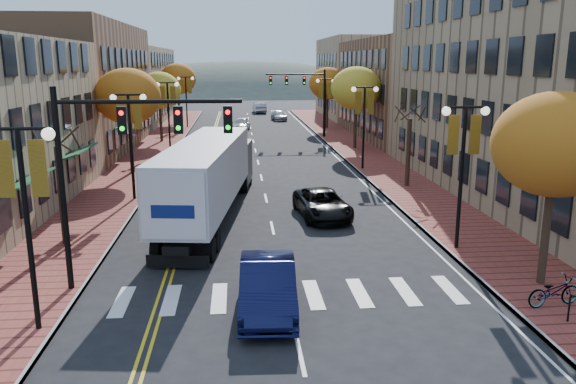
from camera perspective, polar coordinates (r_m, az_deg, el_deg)
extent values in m
plane|color=black|center=(17.60, 0.51, -13.08)|extent=(200.00, 200.00, 0.00)
cube|color=brown|center=(49.38, -13.79, 3.77)|extent=(4.00, 85.00, 0.15)
cube|color=brown|center=(49.95, 7.13, 4.15)|extent=(4.00, 85.00, 0.15)
cube|color=brown|center=(54.01, -22.10, 9.76)|extent=(12.00, 24.00, 11.00)
cube|color=#9E8966|center=(78.30, -16.81, 10.36)|extent=(12.00, 26.00, 9.50)
cube|color=brown|center=(61.17, 14.22, 10.13)|extent=(15.00, 24.00, 10.00)
cube|color=#9E8966|center=(82.23, 9.14, 11.37)|extent=(15.00, 20.00, 11.00)
cylinder|color=#382619|center=(25.45, -22.00, -0.38)|extent=(0.28, 0.28, 4.20)
cylinder|color=#382619|center=(40.73, -15.70, 5.34)|extent=(0.28, 0.28, 4.90)
ellipsoid|color=#C65C17|center=(40.46, -15.96, 9.35)|extent=(4.48, 4.48, 3.81)
cylinder|color=#382619|center=(56.46, -12.81, 7.36)|extent=(0.28, 0.28, 4.55)
ellipsoid|color=yellow|center=(56.27, -12.95, 10.04)|extent=(4.16, 4.16, 3.54)
cylinder|color=#382619|center=(74.26, -11.04, 8.94)|extent=(0.28, 0.28, 5.04)
ellipsoid|color=#C65C17|center=(74.11, -11.14, 11.21)|extent=(4.61, 4.61, 3.92)
cylinder|color=#382619|center=(21.31, 24.82, -2.65)|extent=(0.28, 0.28, 4.55)
ellipsoid|color=#C65C17|center=(20.80, 25.52, 4.39)|extent=(4.16, 4.16, 3.54)
cylinder|color=#382619|center=(35.76, 12.12, 3.94)|extent=(0.28, 0.28, 4.20)
cylinder|color=#382619|center=(51.09, 6.85, 7.22)|extent=(0.28, 0.28, 4.90)
ellipsoid|color=yellow|center=(50.88, 6.94, 10.42)|extent=(4.48, 4.48, 3.81)
cylinder|color=#382619|center=(66.76, 4.00, 8.58)|extent=(0.28, 0.28, 4.76)
ellipsoid|color=#C65C17|center=(66.60, 4.04, 10.96)|extent=(4.35, 4.35, 3.70)
cylinder|color=black|center=(17.45, -24.85, -3.99)|extent=(0.16, 0.16, 6.00)
cylinder|color=black|center=(16.88, -25.82, 5.80)|extent=(1.60, 0.10, 0.10)
sphere|color=#FFF2CC|center=(16.64, -23.18, 5.44)|extent=(0.36, 0.36, 0.36)
cube|color=gold|center=(17.20, -26.86, 2.09)|extent=(0.45, 0.03, 1.60)
cube|color=gold|center=(16.88, -24.02, 2.19)|extent=(0.45, 0.03, 1.60)
cylinder|color=black|center=(32.61, -15.63, 4.22)|extent=(0.16, 0.16, 6.00)
cylinder|color=black|center=(32.31, -15.96, 9.48)|extent=(1.60, 0.10, 0.10)
sphere|color=#FFF2CC|center=(32.47, -17.34, 9.14)|extent=(0.36, 0.36, 0.36)
sphere|color=#FFF2CC|center=(32.18, -14.52, 9.29)|extent=(0.36, 0.36, 0.36)
cube|color=gold|center=(32.47, -16.62, 7.51)|extent=(0.45, 0.03, 1.60)
cube|color=gold|center=(32.31, -15.04, 7.58)|extent=(0.45, 0.03, 1.60)
cylinder|color=black|center=(50.29, -12.02, 7.39)|extent=(0.16, 0.16, 6.00)
cylinder|color=black|center=(50.09, -12.18, 10.80)|extent=(1.60, 0.10, 0.10)
sphere|color=#FFF2CC|center=(50.20, -13.10, 10.59)|extent=(0.36, 0.36, 0.36)
sphere|color=#FFF2CC|center=(50.01, -11.25, 10.67)|extent=(0.36, 0.36, 0.36)
cube|color=gold|center=(50.20, -12.64, 9.53)|extent=(0.45, 0.03, 1.60)
cube|color=gold|center=(50.09, -11.60, 9.57)|extent=(0.45, 0.03, 1.60)
cylinder|color=black|center=(68.14, -10.27, 8.89)|extent=(0.16, 0.16, 6.00)
cylinder|color=black|center=(67.99, -10.38, 11.42)|extent=(1.60, 0.10, 0.10)
sphere|color=#FFF2CC|center=(68.07, -11.06, 11.26)|extent=(0.36, 0.36, 0.36)
sphere|color=#FFF2CC|center=(67.93, -9.69, 11.31)|extent=(0.36, 0.36, 0.36)
cube|color=gold|center=(68.07, -10.72, 10.48)|extent=(0.45, 0.03, 1.60)
cube|color=gold|center=(67.99, -9.96, 10.50)|extent=(0.45, 0.03, 1.60)
cylinder|color=black|center=(24.01, 17.16, 1.07)|extent=(0.16, 0.16, 6.00)
cylinder|color=black|center=(23.60, 17.65, 8.21)|extent=(1.60, 0.10, 0.10)
sphere|color=#FFF2CC|center=(23.31, 15.79, 7.91)|extent=(0.36, 0.36, 0.36)
sphere|color=#FFF2CC|center=(23.93, 19.41, 7.78)|extent=(0.36, 0.36, 0.36)
cube|color=gold|center=(23.54, 16.45, 5.58)|extent=(0.45, 0.03, 1.60)
cube|color=gold|center=(23.88, 18.47, 5.55)|extent=(0.45, 0.03, 1.60)
cylinder|color=black|center=(41.01, 7.69, 6.32)|extent=(0.16, 0.16, 6.00)
cylinder|color=black|center=(40.77, 7.82, 10.51)|extent=(1.60, 0.10, 0.10)
sphere|color=#FFF2CC|center=(40.61, 6.70, 10.32)|extent=(0.36, 0.36, 0.36)
sphere|color=#FFF2CC|center=(40.97, 8.93, 10.28)|extent=(0.36, 0.36, 0.36)
cube|color=gold|center=(40.74, 7.15, 8.98)|extent=(0.45, 0.03, 1.60)
cube|color=gold|center=(40.94, 8.40, 8.96)|extent=(0.45, 0.03, 1.60)
cylinder|color=black|center=(58.61, 3.79, 8.42)|extent=(0.16, 0.16, 6.00)
cylinder|color=black|center=(58.45, 3.84, 11.35)|extent=(1.60, 0.10, 0.10)
sphere|color=#FFF2CC|center=(58.33, 3.04, 11.21)|extent=(0.36, 0.36, 0.36)
sphere|color=#FFF2CC|center=(58.58, 4.62, 11.20)|extent=(0.36, 0.36, 0.36)
cube|color=gold|center=(58.42, 3.38, 10.28)|extent=(0.45, 0.03, 1.60)
cube|color=gold|center=(58.56, 4.26, 10.27)|extent=(0.45, 0.03, 1.60)
cylinder|color=black|center=(20.06, -21.92, -0.14)|extent=(0.20, 0.20, 7.00)
cylinder|color=black|center=(18.97, -13.90, 8.91)|extent=(6.00, 0.14, 0.14)
cube|color=black|center=(19.17, -16.47, 6.99)|extent=(0.30, 0.25, 0.90)
sphere|color=#FF0C0C|center=(19.01, -16.60, 7.69)|extent=(0.16, 0.16, 0.16)
cube|color=black|center=(18.90, -11.08, 7.20)|extent=(0.30, 0.25, 0.90)
sphere|color=#FF0C0C|center=(18.74, -11.15, 7.92)|extent=(0.16, 0.16, 0.16)
cube|color=black|center=(18.81, -6.12, 7.34)|extent=(0.30, 0.25, 0.90)
sphere|color=#FF0C0C|center=(18.64, -6.15, 8.06)|extent=(0.16, 0.16, 0.16)
cylinder|color=black|center=(58.56, 3.70, 8.91)|extent=(0.20, 0.20, 7.00)
cylinder|color=black|center=(58.03, 0.75, 11.86)|extent=(6.00, 0.14, 0.14)
cube|color=black|center=(58.15, 1.65, 11.27)|extent=(0.30, 0.25, 0.90)
sphere|color=#FF0C0C|center=(58.00, 1.67, 11.51)|extent=(0.16, 0.16, 0.16)
cube|color=black|center=(57.96, -0.15, 11.27)|extent=(0.30, 0.25, 0.90)
sphere|color=#FF0C0C|center=(57.82, -0.14, 11.51)|extent=(0.16, 0.16, 0.16)
cube|color=black|center=(57.84, -1.78, 11.26)|extent=(0.30, 0.25, 0.90)
sphere|color=#FF0C0C|center=(57.70, -1.77, 11.50)|extent=(0.16, 0.16, 0.16)
cube|color=black|center=(27.57, -8.25, -1.55)|extent=(2.70, 13.10, 0.35)
cube|color=silver|center=(27.18, -8.37, 2.05)|extent=(4.29, 13.31, 2.82)
cube|color=black|center=(35.16, -5.94, 3.04)|extent=(2.89, 3.32, 2.52)
cylinder|color=black|center=(23.02, -13.17, -5.64)|extent=(0.48, 1.04, 1.01)
cylinder|color=black|center=(22.55, -7.96, -5.81)|extent=(0.48, 1.04, 1.01)
cylinder|color=black|center=(24.12, -12.42, -4.73)|extent=(0.48, 1.04, 1.01)
cylinder|color=black|center=(23.68, -7.45, -4.87)|extent=(0.48, 1.04, 1.01)
cylinder|color=black|center=(34.38, -7.92, 0.79)|extent=(0.48, 1.04, 1.01)
cylinder|color=black|center=(34.08, -4.42, 0.77)|extent=(0.48, 1.04, 1.01)
cylinder|color=black|center=(36.52, -7.32, 1.53)|extent=(0.48, 1.04, 1.01)
cylinder|color=black|center=(36.23, -4.02, 1.51)|extent=(0.48, 1.04, 1.01)
imported|color=black|center=(18.10, -2.08, -9.46)|extent=(1.95, 5.05, 1.64)
imported|color=black|center=(28.65, 3.50, -1.20)|extent=(2.75, 5.20, 1.39)
imported|color=silver|center=(65.20, -4.78, 6.90)|extent=(2.38, 4.66, 1.52)
imported|color=#95959C|center=(76.46, -0.94, 7.74)|extent=(2.16, 4.39, 1.23)
imported|color=#AAABB2|center=(88.10, -2.92, 8.57)|extent=(2.09, 5.04, 1.62)
imported|color=gray|center=(19.99, 25.39, -9.10)|extent=(1.95, 0.97, 0.98)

